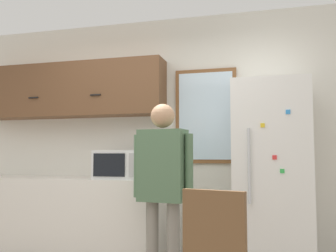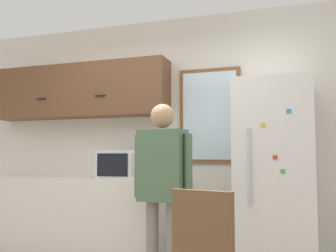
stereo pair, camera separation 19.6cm
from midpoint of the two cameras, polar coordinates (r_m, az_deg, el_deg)
The scene contains 7 objects.
back_wall at distance 4.18m, azimuth 1.99°, elevation -1.82°, with size 6.00×0.06×2.70m.
counter at distance 4.39m, azimuth -13.59°, elevation -13.54°, with size 2.20×0.59×0.91m.
upper_cabinets at distance 4.51m, azimuth -12.35°, elevation 5.15°, with size 2.20×0.34×0.61m.
microwave at distance 4.00m, azimuth -5.19°, elevation -5.84°, with size 0.48×0.43×0.30m.
person at distance 3.30m, azimuth 0.87°, elevation -7.63°, with size 0.56×0.27×1.61m.
refrigerator at distance 3.63m, azimuth 17.44°, elevation -8.01°, with size 0.68×0.74×1.84m.
window at distance 4.06m, azimuth 7.77°, elevation 1.58°, with size 0.66×0.05×1.02m.
Camera 2 is at (1.26, -2.18, 1.16)m, focal length 40.00 mm.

